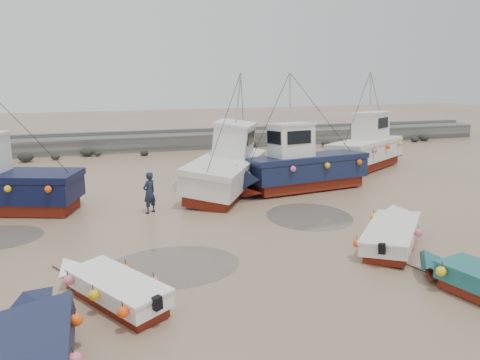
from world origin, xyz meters
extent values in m
plane|color=#9F825F|center=(0.00, 0.00, 0.00)|extent=(120.00, 120.00, 0.00)
cube|color=slate|center=(0.00, 22.00, 0.60)|extent=(60.00, 2.20, 1.20)
cube|color=slate|center=(0.00, 23.21, 1.32)|extent=(60.00, 0.60, 0.25)
ellipsoid|color=black|center=(5.10, 19.02, 0.29)|extent=(0.84, 0.86, 0.51)
ellipsoid|color=black|center=(7.80, 20.56, 0.34)|extent=(0.98, 1.07, 0.72)
ellipsoid|color=black|center=(14.16, 19.54, 0.27)|extent=(0.78, 0.90, 0.59)
ellipsoid|color=black|center=(23.03, 19.80, 0.24)|extent=(0.68, 0.72, 0.52)
ellipsoid|color=black|center=(18.92, 19.27, 0.21)|extent=(0.60, 0.70, 0.31)
ellipsoid|color=black|center=(-5.07, 20.46, 0.35)|extent=(0.99, 0.80, 0.58)
ellipsoid|color=black|center=(12.19, 19.77, 0.19)|extent=(0.54, 0.46, 0.30)
ellipsoid|color=black|center=(9.69, 19.97, 0.21)|extent=(0.61, 0.47, 0.46)
ellipsoid|color=black|center=(24.28, 20.15, 0.32)|extent=(0.92, 0.97, 0.58)
ellipsoid|color=black|center=(-4.31, 20.27, 0.21)|extent=(0.61, 0.53, 0.32)
ellipsoid|color=black|center=(10.99, 20.60, 0.23)|extent=(0.67, 0.55, 0.43)
ellipsoid|color=black|center=(-9.17, 19.34, 0.38)|extent=(1.09, 0.88, 0.72)
ellipsoid|color=black|center=(-7.25, 19.65, 0.23)|extent=(0.65, 0.60, 0.37)
ellipsoid|color=black|center=(9.46, 19.39, 0.31)|extent=(0.88, 0.64, 0.62)
ellipsoid|color=black|center=(-0.92, 19.60, 0.22)|extent=(0.64, 0.62, 0.48)
ellipsoid|color=black|center=(7.84, 20.42, 0.19)|extent=(0.55, 0.45, 0.29)
cylinder|color=#5B5148|center=(-1.71, -1.37, 0.00)|extent=(4.54, 4.54, 0.01)
cylinder|color=#5B5148|center=(4.91, 2.36, 0.00)|extent=(3.82, 3.82, 0.01)
cylinder|color=#5B5148|center=(2.58, 8.76, 0.00)|extent=(5.69, 5.69, 0.01)
cube|color=maroon|center=(-3.52, -3.67, 0.15)|extent=(2.53, 3.18, 0.30)
cube|color=white|center=(-3.52, -3.67, 0.53)|extent=(2.81, 3.47, 0.45)
pyramid|color=white|center=(-4.59, -1.96, 0.98)|extent=(1.42, 1.26, 0.90)
cube|color=brown|center=(-3.52, -3.67, 0.69)|extent=(2.32, 2.89, 0.10)
cube|color=white|center=(-3.52, -3.67, 0.78)|extent=(2.89, 3.56, 0.07)
cube|color=black|center=(-2.59, -5.14, 0.70)|extent=(0.28, 0.27, 0.35)
cylinder|color=black|center=(-5.05, -1.23, 0.03)|extent=(1.10, 1.71, 0.04)
sphere|color=#FF520E|center=(-3.43, -5.18, 0.63)|extent=(0.30, 0.30, 0.30)
sphere|color=#FF520E|center=(-2.54, -3.84, 0.63)|extent=(0.30, 0.30, 0.30)
sphere|color=#FF520E|center=(-4.14, -4.06, 0.63)|extent=(0.30, 0.30, 0.30)
sphere|color=#FF520E|center=(-3.25, -2.72, 0.63)|extent=(0.30, 0.30, 0.30)
sphere|color=#FF520E|center=(-4.84, -2.94, 0.63)|extent=(0.30, 0.30, 0.30)
cube|color=#151C38|center=(-5.34, -6.44, 0.53)|extent=(1.89, 4.03, 0.45)
pyramid|color=#151C38|center=(-5.42, -4.11, 0.98)|extent=(1.78, 0.77, 0.90)
cube|color=brown|center=(-5.34, -6.44, 0.69)|extent=(1.52, 3.38, 0.10)
cube|color=#151C38|center=(-5.34, -6.44, 0.78)|extent=(1.96, 4.12, 0.07)
cylinder|color=black|center=(-5.46, -3.16, 0.03)|extent=(0.11, 2.00, 0.04)
sphere|color=#FF520E|center=(-4.37, -5.62, 0.63)|extent=(0.30, 0.30, 0.30)
pyramid|color=#1B5D5F|center=(6.14, -4.57, 0.98)|extent=(1.57, 1.09, 0.90)
cylinder|color=black|center=(5.90, -3.77, 0.03)|extent=(0.61, 1.93, 0.04)
sphere|color=#FF520E|center=(5.53, -5.45, 0.63)|extent=(0.30, 0.30, 0.30)
cube|color=maroon|center=(6.28, -1.94, 0.15)|extent=(3.53, 3.74, 0.30)
cube|color=silver|center=(6.28, -1.94, 0.53)|extent=(3.89, 4.11, 0.45)
pyramid|color=silver|center=(7.86, -0.15, 0.98)|extent=(1.66, 1.59, 0.90)
cube|color=brown|center=(6.28, -1.94, 0.69)|extent=(3.22, 3.41, 0.10)
cube|color=silver|center=(6.28, -1.94, 0.78)|extent=(4.00, 4.22, 0.07)
cube|color=black|center=(4.87, -3.54, 0.70)|extent=(0.28, 0.28, 0.35)
cylinder|color=black|center=(8.49, 0.57, 0.03)|extent=(1.35, 1.53, 0.04)
sphere|color=#FF520E|center=(4.52, -2.55, 0.63)|extent=(0.30, 0.30, 0.30)
sphere|color=#FF520E|center=(6.96, -2.54, 0.63)|extent=(0.30, 0.30, 0.30)
sphere|color=#FF520E|center=(6.66, -0.12, 0.63)|extent=(0.30, 0.30, 0.30)
cube|color=maroon|center=(-8.24, 6.89, 0.28)|extent=(6.50, 3.80, 0.55)
cube|color=black|center=(-8.24, 6.89, 1.02)|extent=(7.04, 4.27, 0.95)
cube|color=brown|center=(-8.24, 6.89, 1.54)|extent=(6.87, 4.14, 0.08)
cube|color=black|center=(-8.24, 6.89, 1.68)|extent=(7.20, 4.36, 0.30)
sphere|color=#DF647A|center=(-6.13, 4.85, 1.38)|extent=(0.30, 0.30, 0.30)
sphere|color=#DF647A|center=(-6.17, 7.58, 1.38)|extent=(0.30, 0.30, 0.30)
sphere|color=#DF647A|center=(-7.80, 5.39, 1.38)|extent=(0.30, 0.30, 0.30)
sphere|color=#DF647A|center=(-7.85, 8.12, 1.38)|extent=(0.30, 0.30, 0.30)
cube|color=maroon|center=(2.27, 7.43, 0.28)|extent=(5.39, 7.10, 0.55)
cube|color=silver|center=(2.27, 7.43, 1.02)|extent=(5.98, 7.73, 0.95)
pyramid|color=silver|center=(4.44, 11.13, 1.72)|extent=(2.93, 2.52, 1.40)
cube|color=brown|center=(2.27, 7.43, 1.54)|extent=(5.81, 7.54, 0.08)
cube|color=silver|center=(2.27, 7.43, 1.68)|extent=(6.11, 7.91, 0.30)
cube|color=white|center=(2.79, 8.31, 2.65)|extent=(2.56, 2.63, 1.70)
cube|color=white|center=(2.79, 8.31, 3.56)|extent=(2.76, 2.84, 0.12)
cube|color=black|center=(3.30, 9.19, 2.91)|extent=(1.34, 0.81, 0.68)
cylinder|color=#B7B7B2|center=(2.79, 8.31, 4.92)|extent=(0.10, 0.10, 2.60)
cylinder|color=black|center=(5.03, 12.13, 0.03)|extent=(1.56, 2.61, 0.05)
sphere|color=#DF647A|center=(-0.44, 5.58, 1.38)|extent=(0.30, 0.30, 0.30)
sphere|color=#DF647A|center=(2.98, 5.87, 1.38)|extent=(0.30, 0.30, 0.30)
sphere|color=#DF647A|center=(1.57, 8.99, 1.38)|extent=(0.30, 0.30, 0.30)
sphere|color=#DF647A|center=(4.98, 9.29, 1.38)|extent=(0.30, 0.30, 0.30)
cube|color=maroon|center=(6.72, 6.88, 0.28)|extent=(6.34, 2.93, 0.55)
cube|color=#131B39|center=(6.72, 6.88, 1.02)|extent=(6.84, 3.35, 0.95)
pyramid|color=#131B39|center=(2.94, 6.30, 1.72)|extent=(1.77, 2.56, 1.40)
cube|color=brown|center=(6.72, 6.88, 1.54)|extent=(6.68, 3.23, 0.08)
cube|color=#131B39|center=(6.72, 6.88, 1.68)|extent=(6.99, 3.41, 0.30)
cube|color=white|center=(5.84, 6.74, 2.65)|extent=(2.23, 1.95, 1.70)
cube|color=white|center=(5.84, 6.74, 3.56)|extent=(2.41, 2.10, 0.12)
cube|color=black|center=(4.83, 6.59, 2.91)|extent=(0.26, 1.40, 0.68)
cylinder|color=#B7B7B2|center=(5.84, 6.74, 4.92)|extent=(0.10, 0.10, 2.60)
cylinder|color=black|center=(1.86, 6.13, 0.03)|extent=(2.97, 0.51, 0.05)
sphere|color=#DF647A|center=(9.50, 5.98, 1.38)|extent=(0.30, 0.30, 0.30)
sphere|color=#DF647A|center=(8.07, 8.41, 1.38)|extent=(0.30, 0.30, 0.30)
sphere|color=#DF647A|center=(7.44, 5.67, 1.38)|extent=(0.30, 0.30, 0.30)
sphere|color=#DF647A|center=(6.01, 8.09, 1.38)|extent=(0.30, 0.30, 0.30)
sphere|color=#DF647A|center=(5.38, 5.35, 1.38)|extent=(0.30, 0.30, 0.30)
sphere|color=#DF647A|center=(3.95, 7.77, 1.38)|extent=(0.30, 0.30, 0.30)
cube|color=maroon|center=(12.76, 10.91, 0.28)|extent=(5.81, 4.77, 0.55)
cube|color=silver|center=(12.76, 10.91, 1.02)|extent=(6.35, 5.31, 0.95)
pyramid|color=silver|center=(15.73, 12.81, 1.72)|extent=(2.55, 2.87, 1.40)
cube|color=brown|center=(12.76, 10.91, 1.54)|extent=(6.18, 5.15, 0.08)
cube|color=silver|center=(12.76, 10.91, 1.68)|extent=(6.49, 5.42, 0.30)
cube|color=white|center=(13.44, 11.35, 2.65)|extent=(2.63, 2.55, 1.70)
cube|color=white|center=(13.44, 11.35, 3.56)|extent=(2.84, 2.75, 0.12)
cube|color=black|center=(14.30, 11.90, 2.91)|extent=(0.84, 1.28, 0.68)
cylinder|color=#B7B7B2|center=(13.44, 11.35, 4.92)|extent=(0.10, 0.10, 2.60)
cylinder|color=black|center=(16.61, 13.38, 0.03)|extent=(2.55, 1.66, 0.05)
sphere|color=#DF647A|center=(10.03, 10.79, 1.38)|extent=(0.30, 0.30, 0.30)
sphere|color=#DF647A|center=(12.31, 9.00, 1.38)|extent=(0.30, 0.30, 0.30)
sphere|color=#DF647A|center=(11.63, 11.81, 1.38)|extent=(0.30, 0.30, 0.30)
sphere|color=#DF647A|center=(13.90, 10.02, 1.38)|extent=(0.30, 0.30, 0.30)
sphere|color=#DF647A|center=(13.22, 12.83, 1.38)|extent=(0.30, 0.30, 0.30)
sphere|color=#DF647A|center=(15.49, 11.04, 1.38)|extent=(0.30, 0.30, 0.30)
imported|color=#192133|center=(-1.88, 4.83, 0.00)|extent=(0.83, 0.79, 1.91)
camera|label=1|loc=(-3.55, -15.96, 6.43)|focal=35.00mm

